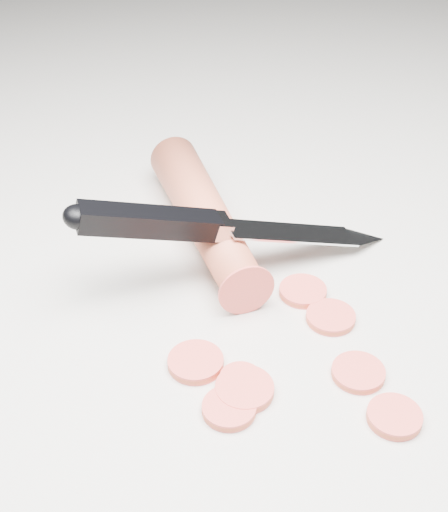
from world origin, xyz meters
TOP-DOWN VIEW (x-y plane):
  - ground at (0.00, 0.00)m, footprint 2.40×2.40m
  - carrot at (0.04, 0.11)m, footprint 0.11×0.21m
  - carrot_slice_0 at (-0.07, -0.06)m, footprint 0.04×0.04m
  - carrot_slice_1 at (-0.05, -0.04)m, footprint 0.03×0.03m
  - carrot_slice_2 at (0.05, -0.00)m, footprint 0.04×0.04m
  - carrot_slice_3 at (0.04, -0.04)m, footprint 0.04×0.04m
  - carrot_slice_4 at (0.02, -0.09)m, footprint 0.04×0.04m
  - carrot_slice_5 at (-0.07, -0.01)m, footprint 0.04×0.04m
  - carrot_slice_6 at (0.01, -0.13)m, footprint 0.04×0.04m
  - carrot_slice_7 at (-0.06, -0.05)m, footprint 0.04×0.04m
  - kitchen_knife at (0.03, 0.06)m, footprint 0.27×0.13m

SIDE VIEW (x-z plane):
  - ground at x=0.00m, z-range 0.00..0.00m
  - carrot_slice_4 at x=0.02m, z-range 0.00..0.01m
  - carrot_slice_3 at x=0.04m, z-range 0.00..0.01m
  - carrot_slice_2 at x=0.05m, z-range 0.00..0.01m
  - carrot_slice_0 at x=-0.07m, z-range 0.00..0.01m
  - carrot_slice_1 at x=-0.05m, z-range 0.00..0.01m
  - carrot_slice_6 at x=0.01m, z-range 0.00..0.01m
  - carrot_slice_5 at x=-0.07m, z-range 0.00..0.01m
  - carrot_slice_7 at x=-0.06m, z-range 0.00..0.01m
  - carrot at x=0.04m, z-range 0.00..0.04m
  - kitchen_knife at x=0.03m, z-range 0.00..0.09m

